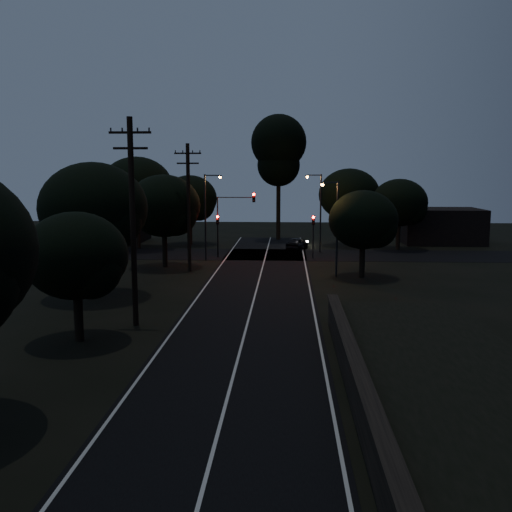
{
  "coord_description": "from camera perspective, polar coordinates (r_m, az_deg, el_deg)",
  "views": [
    {
      "loc": [
        2.14,
        -14.5,
        8.16
      ],
      "look_at": [
        0.0,
        24.0,
        2.5
      ],
      "focal_mm": 40.0,
      "sensor_mm": 36.0,
      "label": 1
    }
  ],
  "objects": [
    {
      "name": "tree_left_d",
      "position": [
        49.57,
        -8.99,
        4.81
      ],
      "size": [
        6.31,
        6.31,
        8.01
      ],
      "color": "black",
      "rests_on": "ground"
    },
    {
      "name": "retaining_wall",
      "position": [
        19.86,
        19.94,
        -14.49
      ],
      "size": [
        6.93,
        26.0,
        1.6
      ],
      "color": "black",
      "rests_on": "ground"
    },
    {
      "name": "streetlight_c",
      "position": [
        44.81,
        7.91,
        3.39
      ],
      "size": [
        1.46,
        0.26,
        7.5
      ],
      "color": "black",
      "rests_on": "ground"
    },
    {
      "name": "ground",
      "position": [
        16.77,
        -4.88,
        -20.79
      ],
      "size": [
        160.0,
        160.0,
        0.0
      ],
      "primitive_type": "plane",
      "color": "black"
    },
    {
      "name": "tree_far_nw",
      "position": [
        65.36,
        -6.47,
        5.61
      ],
      "size": [
        6.22,
        6.22,
        7.87
      ],
      "color": "black",
      "rests_on": "ground"
    },
    {
      "name": "tree_far_e",
      "position": [
        62.64,
        14.35,
        5.08
      ],
      "size": [
        5.92,
        5.92,
        7.51
      ],
      "color": "black",
      "rests_on": "ground"
    },
    {
      "name": "streetlight_b",
      "position": [
        58.69,
        6.29,
        4.86
      ],
      "size": [
        1.66,
        0.26,
        8.0
      ],
      "color": "black",
      "rests_on": "ground"
    },
    {
      "name": "utility_pole_mid",
      "position": [
        30.7,
        -12.23,
        3.64
      ],
      "size": [
        2.2,
        0.3,
        11.0
      ],
      "color": "black",
      "rests_on": "ground"
    },
    {
      "name": "tree_left_c",
      "position": [
        38.49,
        -15.66,
        4.41
      ],
      "size": [
        7.0,
        7.0,
        8.85
      ],
      "color": "black",
      "rests_on": "ground"
    },
    {
      "name": "signal_mast",
      "position": [
        54.86,
        -2.12,
        4.35
      ],
      "size": [
        3.7,
        0.35,
        6.25
      ],
      "color": "black",
      "rests_on": "ground"
    },
    {
      "name": "tree_far_ne",
      "position": [
        64.8,
        9.52,
        5.95
      ],
      "size": [
        6.81,
        6.81,
        8.62
      ],
      "color": "black",
      "rests_on": "ground"
    },
    {
      "name": "signal_right",
      "position": [
        54.8,
        5.75,
        2.73
      ],
      "size": [
        0.28,
        0.35,
        4.1
      ],
      "color": "black",
      "rests_on": "ground"
    },
    {
      "name": "tall_pine",
      "position": [
        69.56,
        2.28,
        10.57
      ],
      "size": [
        6.63,
        6.63,
        15.07
      ],
      "color": "black",
      "rests_on": "ground"
    },
    {
      "name": "building_right",
      "position": [
        70.09,
        17.96,
        2.9
      ],
      "size": [
        9.0,
        7.0,
        4.0
      ],
      "primitive_type": "cube",
      "color": "black",
      "rests_on": "ground"
    },
    {
      "name": "car",
      "position": [
        60.97,
        4.12,
        1.27
      ],
      "size": [
        2.7,
        4.19,
        1.33
      ],
      "primitive_type": "imported",
      "rotation": [
        0.0,
        0.0,
        2.83
      ],
      "color": "black",
      "rests_on": "ground"
    },
    {
      "name": "tree_far_w",
      "position": [
        62.42,
        -11.62,
        6.57
      ],
      "size": [
        7.72,
        7.72,
        9.85
      ],
      "color": "black",
      "rests_on": "ground"
    },
    {
      "name": "tree_right_a",
      "position": [
        44.96,
        10.92,
        3.43
      ],
      "size": [
        5.37,
        5.37,
        6.82
      ],
      "color": "black",
      "rests_on": "ground"
    },
    {
      "name": "signal_left",
      "position": [
        55.16,
        -3.85,
        2.79
      ],
      "size": [
        0.28,
        0.35,
        4.1
      ],
      "color": "black",
      "rests_on": "ground"
    },
    {
      "name": "tree_left_b",
      "position": [
        28.51,
        -17.32,
        -0.22
      ],
      "size": [
        4.98,
        4.98,
        6.33
      ],
      "color": "black",
      "rests_on": "ground"
    },
    {
      "name": "building_left",
      "position": [
        70.34,
        -15.2,
        3.2
      ],
      "size": [
        10.0,
        8.0,
        4.4
      ],
      "primitive_type": "cube",
      "color": "black",
      "rests_on": "ground"
    },
    {
      "name": "road_surface",
      "position": [
        46.39,
        0.49,
        -1.77
      ],
      "size": [
        60.0,
        70.0,
        0.03
      ],
      "color": "black",
      "rests_on": "ground"
    },
    {
      "name": "streetlight_a",
      "position": [
        53.14,
        -4.89,
        4.52
      ],
      "size": [
        1.66,
        0.26,
        8.0
      ],
      "color": "black",
      "rests_on": "ground"
    },
    {
      "name": "utility_pole_far",
      "position": [
        47.28,
        -6.76,
        5.05
      ],
      "size": [
        2.2,
        0.3,
        10.5
      ],
      "color": "black",
      "rests_on": "ground"
    }
  ]
}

